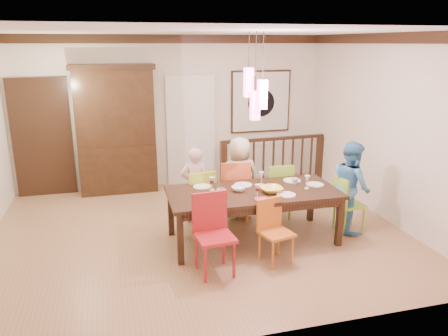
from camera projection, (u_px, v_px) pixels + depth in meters
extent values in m
plane|color=#9F704D|center=(200.00, 233.00, 6.56)|extent=(6.00, 6.00, 0.00)
plane|color=white|center=(197.00, 31.00, 5.76)|extent=(6.00, 6.00, 0.00)
plane|color=beige|center=(173.00, 112.00, 8.48)|extent=(6.00, 0.00, 6.00)
plane|color=beige|center=(384.00, 128.00, 6.90)|extent=(0.00, 5.00, 5.00)
cube|color=black|center=(43.00, 140.00, 7.96)|extent=(1.04, 0.07, 2.24)
cube|color=silver|center=(191.00, 132.00, 8.65)|extent=(0.97, 0.05, 2.22)
cube|color=black|center=(261.00, 102.00, 8.86)|extent=(1.25, 0.04, 1.25)
cube|color=silver|center=(261.00, 102.00, 8.84)|extent=(1.18, 0.02, 1.18)
cylinder|color=black|center=(261.00, 103.00, 8.83)|extent=(0.56, 0.01, 0.56)
cube|color=#FF4C87|center=(248.00, 82.00, 5.74)|extent=(0.11, 0.11, 0.38)
cylinder|color=black|center=(249.00, 49.00, 5.63)|extent=(0.01, 0.01, 0.46)
cube|color=#FF4C87|center=(262.00, 94.00, 5.73)|extent=(0.11, 0.11, 0.38)
cylinder|color=black|center=(263.00, 56.00, 5.59)|extent=(0.01, 0.01, 0.61)
cube|color=#FF4C87|center=(255.00, 106.00, 5.80)|extent=(0.11, 0.11, 0.38)
cylinder|color=black|center=(256.00, 62.00, 5.64)|extent=(0.01, 0.01, 0.76)
cube|color=black|center=(253.00, 193.00, 6.14)|extent=(2.41, 1.12, 0.05)
cube|color=black|center=(171.00, 213.00, 6.40)|extent=(0.08, 0.08, 0.70)
cube|color=black|center=(310.00, 199.00, 6.95)|extent=(0.08, 0.08, 0.70)
cube|color=black|center=(181.00, 240.00, 5.54)|extent=(0.08, 0.08, 0.70)
cube|color=black|center=(339.00, 222.00, 6.09)|extent=(0.08, 0.08, 0.70)
cube|color=black|center=(243.00, 187.00, 6.61)|extent=(2.19, 0.07, 0.10)
cube|color=black|center=(265.00, 210.00, 5.71)|extent=(2.19, 0.07, 0.10)
cube|color=#B4CD2E|center=(200.00, 199.00, 6.71)|extent=(0.43, 0.43, 0.04)
cube|color=#B4CD2E|center=(200.00, 183.00, 6.64)|extent=(0.42, 0.06, 0.45)
cylinder|color=#B4CD2E|center=(192.00, 217.00, 6.58)|extent=(0.04, 0.04, 0.43)
cylinder|color=#B4CD2E|center=(213.00, 215.00, 6.66)|extent=(0.04, 0.04, 0.43)
cylinder|color=#B4CD2E|center=(188.00, 210.00, 6.89)|extent=(0.04, 0.04, 0.43)
cylinder|color=#B4CD2E|center=(208.00, 208.00, 6.97)|extent=(0.04, 0.04, 0.43)
cube|color=#CE572B|center=(233.00, 191.00, 6.92)|extent=(0.50, 0.50, 0.04)
cube|color=#CE572B|center=(234.00, 175.00, 6.84)|extent=(0.46, 0.09, 0.50)
cylinder|color=#CE572B|center=(225.00, 211.00, 6.77)|extent=(0.04, 0.04, 0.48)
cylinder|color=#CE572B|center=(248.00, 209.00, 6.86)|extent=(0.04, 0.04, 0.48)
cylinder|color=#CE572B|center=(219.00, 203.00, 7.11)|extent=(0.04, 0.04, 0.48)
cylinder|color=#CE572B|center=(241.00, 201.00, 7.20)|extent=(0.04, 0.04, 0.48)
cube|color=#77A82B|center=(277.00, 191.00, 7.05)|extent=(0.43, 0.43, 0.04)
cube|color=#77A82B|center=(277.00, 176.00, 6.99)|extent=(0.42, 0.05, 0.46)
cylinder|color=#77A82B|center=(270.00, 209.00, 6.92)|extent=(0.04, 0.04, 0.44)
cylinder|color=#77A82B|center=(290.00, 207.00, 7.00)|extent=(0.04, 0.04, 0.44)
cylinder|color=#77A82B|center=(263.00, 202.00, 7.23)|extent=(0.04, 0.04, 0.44)
cylinder|color=#77A82B|center=(282.00, 200.00, 7.32)|extent=(0.04, 0.04, 0.44)
cube|color=#A91C22|center=(215.00, 237.00, 5.29)|extent=(0.49, 0.49, 0.04)
cube|color=#A91C22|center=(215.00, 217.00, 5.22)|extent=(0.45, 0.08, 0.49)
cylinder|color=#A91C22|center=(204.00, 264.00, 5.15)|extent=(0.04, 0.04, 0.47)
cylinder|color=#A91C22|center=(233.00, 261.00, 5.24)|extent=(0.04, 0.04, 0.47)
cylinder|color=#A91C22|center=(197.00, 251.00, 5.49)|extent=(0.04, 0.04, 0.47)
cylinder|color=#A91C22|center=(225.00, 247.00, 5.58)|extent=(0.04, 0.04, 0.47)
cube|color=#C8661E|center=(276.00, 233.00, 5.59)|extent=(0.45, 0.45, 0.04)
cube|color=#C8661E|center=(277.00, 217.00, 5.53)|extent=(0.37, 0.12, 0.41)
cylinder|color=#C8661E|center=(269.00, 255.00, 5.47)|extent=(0.03, 0.03, 0.39)
cylinder|color=#C8661E|center=(291.00, 252.00, 5.54)|extent=(0.03, 0.03, 0.39)
cylinder|color=#C8661E|center=(261.00, 244.00, 5.75)|extent=(0.03, 0.03, 0.39)
cylinder|color=#C8661E|center=(282.00, 242.00, 5.83)|extent=(0.03, 0.03, 0.39)
cube|color=#88C439|center=(350.00, 205.00, 6.55)|extent=(0.39, 0.39, 0.04)
cube|color=#88C439|center=(351.00, 190.00, 6.49)|extent=(0.05, 0.39, 0.42)
cylinder|color=#88C439|center=(344.00, 223.00, 6.43)|extent=(0.03, 0.03, 0.40)
cylinder|color=#88C439|center=(363.00, 221.00, 6.51)|extent=(0.03, 0.03, 0.40)
cylinder|color=#88C439|center=(334.00, 215.00, 6.72)|extent=(0.03, 0.03, 0.40)
cylinder|color=#88C439|center=(352.00, 213.00, 6.79)|extent=(0.03, 0.03, 0.40)
cube|color=black|center=(119.00, 168.00, 8.29)|extent=(1.41, 0.44, 0.91)
cube|color=black|center=(115.00, 107.00, 7.98)|extent=(1.41, 0.40, 1.41)
cube|color=black|center=(114.00, 106.00, 8.16)|extent=(1.21, 0.02, 1.21)
cube|color=black|center=(112.00, 67.00, 7.78)|extent=(1.51, 0.44, 0.10)
cube|color=black|center=(223.00, 165.00, 8.46)|extent=(0.13, 0.13, 0.92)
cube|color=black|center=(321.00, 158.00, 8.98)|extent=(0.13, 0.13, 0.92)
cube|color=black|center=(274.00, 139.00, 8.59)|extent=(2.21, 0.19, 0.06)
cube|color=black|center=(273.00, 181.00, 8.83)|extent=(2.09, 0.16, 0.05)
imported|color=#F0B7C2|center=(195.00, 185.00, 6.82)|extent=(0.44, 0.29, 1.21)
imported|color=#BBB48D|center=(239.00, 178.00, 6.98)|extent=(0.66, 0.44, 1.34)
imported|color=#4287BB|center=(351.00, 186.00, 6.52)|extent=(0.55, 0.69, 1.37)
imported|color=yellow|center=(271.00, 190.00, 6.07)|extent=(0.32, 0.32, 0.07)
imported|color=white|center=(239.00, 189.00, 6.12)|extent=(0.23, 0.23, 0.06)
imported|color=silver|center=(221.00, 193.00, 5.89)|extent=(0.17, 0.17, 0.11)
imported|color=silver|center=(295.00, 181.00, 6.42)|extent=(0.12, 0.12, 0.09)
cylinder|color=white|center=(202.00, 187.00, 6.29)|extent=(0.26, 0.26, 0.01)
cylinder|color=white|center=(243.00, 185.00, 6.36)|extent=(0.26, 0.26, 0.01)
cylinder|color=white|center=(292.00, 180.00, 6.57)|extent=(0.26, 0.26, 0.01)
cylinder|color=white|center=(205.00, 203.00, 5.64)|extent=(0.26, 0.26, 0.01)
cylinder|color=white|center=(286.00, 195.00, 5.95)|extent=(0.26, 0.26, 0.01)
cylinder|color=white|center=(315.00, 184.00, 6.38)|extent=(0.26, 0.26, 0.01)
cube|color=#D83359|center=(261.00, 199.00, 5.78)|extent=(0.18, 0.14, 0.01)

